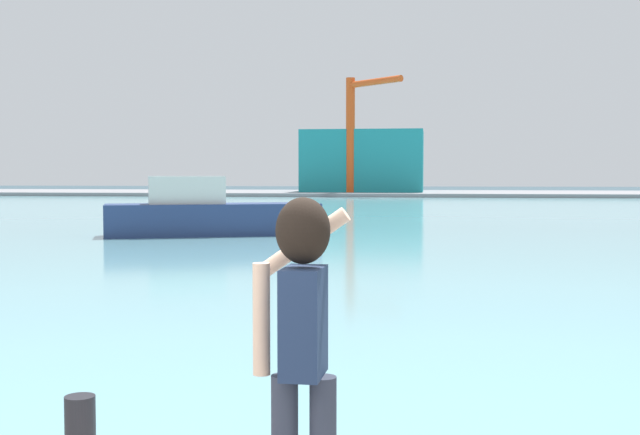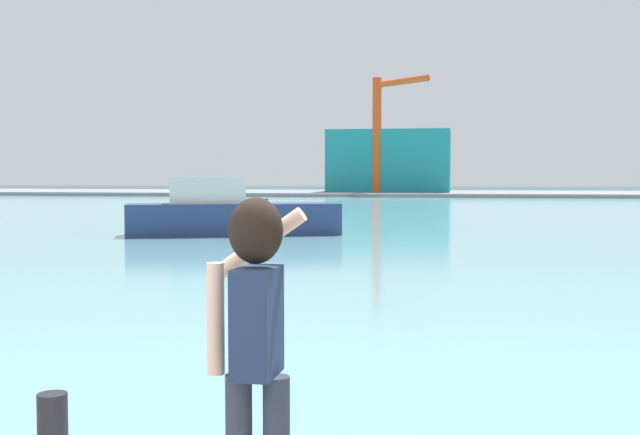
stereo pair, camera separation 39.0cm
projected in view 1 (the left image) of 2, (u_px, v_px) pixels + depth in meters
The scene contains 8 objects.
ground_plane at pixel (406, 212), 53.04m from camera, with size 220.00×220.00×0.00m, color #334751.
harbor_water at pixel (407, 210), 55.02m from camera, with size 140.00×100.00×0.02m, color #6BA8B2.
far_shore_dock at pixel (417, 193), 94.59m from camera, with size 140.00×20.00×0.40m, color gray.
person_photographer at pixel (302, 329), 4.18m from camera, with size 0.53×0.55×1.74m.
harbor_bollard at pixel (80, 428), 5.29m from camera, with size 0.20×0.20×0.42m, color black.
boat_moored at pixel (209, 214), 32.19m from camera, with size 8.56×4.81×2.34m.
warehouse_left at pixel (364, 161), 95.42m from camera, with size 13.80×10.37×7.05m, color teal.
port_crane at pixel (356, 123), 89.73m from camera, with size 6.52×6.44×12.69m.
Camera 1 is at (1.53, -3.26, 2.44)m, focal length 45.84 mm.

